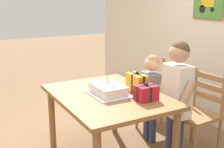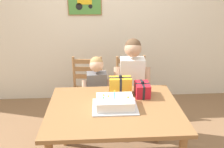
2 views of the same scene
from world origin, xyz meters
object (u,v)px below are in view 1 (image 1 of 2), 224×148
(gift_box_red_large, at_px, (137,83))
(chair_right, at_px, (198,113))
(dining_table, at_px, (108,104))
(birthday_cake, at_px, (108,90))
(chair_left, at_px, (161,96))
(child_older, at_px, (177,89))
(gift_box_beside_cake, at_px, (146,93))
(child_younger, at_px, (151,90))

(gift_box_red_large, distance_m, chair_right, 0.78)
(gift_box_red_large, bearing_deg, dining_table, -106.71)
(birthday_cake, xyz_separation_m, gift_box_red_large, (0.08, 0.29, 0.05))
(birthday_cake, xyz_separation_m, chair_left, (-0.32, 0.93, -0.32))
(chair_right, relative_size, child_older, 0.73)
(dining_table, xyz_separation_m, gift_box_beside_cake, (0.32, 0.24, 0.17))
(dining_table, height_order, birthday_cake, birthday_cake)
(dining_table, relative_size, child_older, 1.03)
(gift_box_beside_cake, distance_m, chair_left, 1.00)
(gift_box_beside_cake, distance_m, chair_right, 0.78)
(child_older, bearing_deg, dining_table, -112.16)
(gift_box_beside_cake, bearing_deg, chair_right, 90.26)
(dining_table, height_order, child_older, child_older)
(gift_box_red_large, xyz_separation_m, gift_box_beside_cake, (0.23, -0.05, -0.03))
(gift_box_red_large, bearing_deg, chair_left, 122.06)
(dining_table, relative_size, chair_right, 1.42)
(birthday_cake, bearing_deg, chair_right, 71.73)
(dining_table, bearing_deg, gift_box_red_large, 73.29)
(dining_table, bearing_deg, chair_right, 71.27)
(birthday_cake, bearing_deg, child_younger, 104.97)
(dining_table, relative_size, gift_box_red_large, 5.35)
(gift_box_red_large, distance_m, child_younger, 0.49)
(birthday_cake, bearing_deg, gift_box_red_large, 74.79)
(chair_left, relative_size, child_older, 0.73)
(gift_box_red_large, xyz_separation_m, child_younger, (-0.26, 0.37, -0.20))
(dining_table, height_order, gift_box_red_large, gift_box_red_large)
(gift_box_beside_cake, distance_m, child_younger, 0.67)
(gift_box_beside_cake, xyz_separation_m, child_older, (-0.05, 0.42, -0.04))
(chair_left, bearing_deg, child_younger, -61.68)
(chair_left, xyz_separation_m, child_younger, (0.15, -0.27, 0.17))
(chair_right, bearing_deg, chair_left, -180.00)
(dining_table, bearing_deg, child_older, 67.84)
(chair_left, height_order, child_younger, child_younger)
(dining_table, xyz_separation_m, child_younger, (-0.17, 0.66, -0.00))
(gift_box_beside_cake, height_order, chair_left, chair_left)
(child_younger, bearing_deg, birthday_cake, -75.03)
(gift_box_red_large, relative_size, gift_box_beside_cake, 1.19)
(gift_box_beside_cake, bearing_deg, child_younger, 139.05)
(birthday_cake, bearing_deg, child_older, 68.46)
(gift_box_beside_cake, bearing_deg, birthday_cake, -142.69)
(birthday_cake, xyz_separation_m, chair_right, (0.31, 0.93, -0.32))
(chair_left, bearing_deg, chair_right, 0.00)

